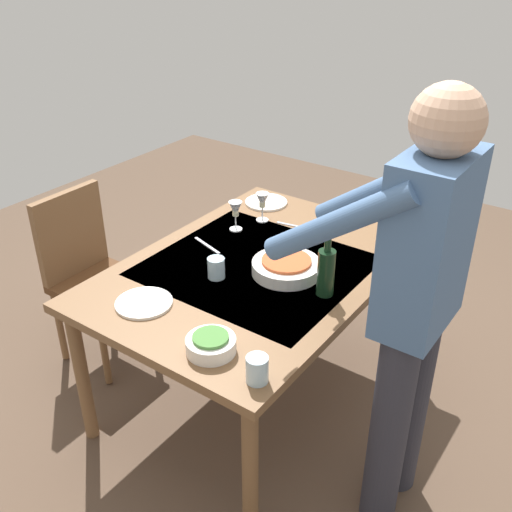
{
  "coord_description": "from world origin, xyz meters",
  "views": [
    {
      "loc": [
        1.85,
        1.31,
        2.06
      ],
      "look_at": [
        0.0,
        0.0,
        0.79
      ],
      "focal_mm": 41.39,
      "sensor_mm": 36.0,
      "label": 1
    }
  ],
  "objects_px": {
    "serving_bowl_pasta": "(286,267)",
    "dinner_plate_far": "(144,303)",
    "wine_glass_right": "(235,211)",
    "person_server": "(413,299)",
    "dinner_plate_near": "(266,202)",
    "water_cup_near_right": "(216,268)",
    "dining_table": "(256,279)",
    "water_cup_near_left": "(257,369)",
    "wine_glass_left": "(262,202)",
    "wine_bottle": "(326,271)",
    "side_bowl_salad": "(211,344)",
    "chair_near": "(88,267)"
  },
  "relations": [
    {
      "from": "dining_table",
      "to": "side_bowl_salad",
      "type": "relative_size",
      "value": 8.25
    },
    {
      "from": "water_cup_near_right",
      "to": "dinner_plate_near",
      "type": "height_order",
      "value": "water_cup_near_right"
    },
    {
      "from": "chair_near",
      "to": "water_cup_near_right",
      "type": "bearing_deg",
      "value": 92.85
    },
    {
      "from": "wine_glass_right",
      "to": "dinner_plate_far",
      "type": "height_order",
      "value": "wine_glass_right"
    },
    {
      "from": "person_server",
      "to": "wine_glass_right",
      "type": "xyz_separation_m",
      "value": [
        -0.42,
        -1.07,
        -0.12
      ]
    },
    {
      "from": "dining_table",
      "to": "water_cup_near_left",
      "type": "xyz_separation_m",
      "value": [
        0.62,
        0.44,
        0.12
      ]
    },
    {
      "from": "person_server",
      "to": "water_cup_near_right",
      "type": "distance_m",
      "value": 0.88
    },
    {
      "from": "person_server",
      "to": "water_cup_near_left",
      "type": "xyz_separation_m",
      "value": [
        0.43,
        -0.34,
        -0.18
      ]
    },
    {
      "from": "side_bowl_salad",
      "to": "dinner_plate_far",
      "type": "relative_size",
      "value": 0.78
    },
    {
      "from": "wine_glass_right",
      "to": "side_bowl_salad",
      "type": "xyz_separation_m",
      "value": [
        0.82,
        0.51,
        -0.07
      ]
    },
    {
      "from": "chair_near",
      "to": "dinner_plate_near",
      "type": "relative_size",
      "value": 3.96
    },
    {
      "from": "serving_bowl_pasta",
      "to": "wine_bottle",
      "type": "bearing_deg",
      "value": 77.87
    },
    {
      "from": "wine_glass_left",
      "to": "dinner_plate_near",
      "type": "height_order",
      "value": "wine_glass_left"
    },
    {
      "from": "water_cup_near_right",
      "to": "wine_glass_right",
      "type": "bearing_deg",
      "value": -153.33
    },
    {
      "from": "person_server",
      "to": "wine_glass_right",
      "type": "distance_m",
      "value": 1.16
    },
    {
      "from": "chair_near",
      "to": "dinner_plate_near",
      "type": "distance_m",
      "value": 1.0
    },
    {
      "from": "wine_bottle",
      "to": "dinner_plate_near",
      "type": "distance_m",
      "value": 0.94
    },
    {
      "from": "wine_glass_right",
      "to": "side_bowl_salad",
      "type": "distance_m",
      "value": 0.97
    },
    {
      "from": "side_bowl_salad",
      "to": "chair_near",
      "type": "bearing_deg",
      "value": -108.04
    },
    {
      "from": "dining_table",
      "to": "wine_glass_left",
      "type": "relative_size",
      "value": 9.83
    },
    {
      "from": "dining_table",
      "to": "water_cup_near_left",
      "type": "relative_size",
      "value": 15.38
    },
    {
      "from": "water_cup_near_right",
      "to": "side_bowl_salad",
      "type": "relative_size",
      "value": 0.51
    },
    {
      "from": "wine_bottle",
      "to": "chair_near",
      "type": "bearing_deg",
      "value": -81.19
    },
    {
      "from": "person_server",
      "to": "wine_bottle",
      "type": "distance_m",
      "value": 0.47
    },
    {
      "from": "dinner_plate_far",
      "to": "water_cup_near_left",
      "type": "bearing_deg",
      "value": 80.37
    },
    {
      "from": "wine_glass_left",
      "to": "water_cup_near_left",
      "type": "bearing_deg",
      "value": 34.06
    },
    {
      "from": "chair_near",
      "to": "wine_glass_left",
      "type": "bearing_deg",
      "value": 132.74
    },
    {
      "from": "chair_near",
      "to": "serving_bowl_pasta",
      "type": "relative_size",
      "value": 3.03
    },
    {
      "from": "wine_glass_left",
      "to": "serving_bowl_pasta",
      "type": "xyz_separation_m",
      "value": [
        0.37,
        0.38,
        -0.07
      ]
    },
    {
      "from": "water_cup_near_left",
      "to": "serving_bowl_pasta",
      "type": "xyz_separation_m",
      "value": [
        -0.64,
        -0.3,
        -0.02
      ]
    },
    {
      "from": "serving_bowl_pasta",
      "to": "dinner_plate_far",
      "type": "height_order",
      "value": "serving_bowl_pasta"
    },
    {
      "from": "wine_glass_right",
      "to": "water_cup_near_right",
      "type": "distance_m",
      "value": 0.46
    },
    {
      "from": "wine_bottle",
      "to": "wine_glass_right",
      "type": "xyz_separation_m",
      "value": [
        -0.26,
        -0.65,
        -0.01
      ]
    },
    {
      "from": "dining_table",
      "to": "serving_bowl_pasta",
      "type": "relative_size",
      "value": 4.95
    },
    {
      "from": "chair_near",
      "to": "wine_bottle",
      "type": "distance_m",
      "value": 1.32
    },
    {
      "from": "chair_near",
      "to": "water_cup_near_left",
      "type": "xyz_separation_m",
      "value": [
        0.4,
        1.35,
        0.26
      ]
    },
    {
      "from": "side_bowl_salad",
      "to": "dinner_plate_far",
      "type": "xyz_separation_m",
      "value": [
        -0.08,
        -0.41,
        -0.03
      ]
    },
    {
      "from": "wine_glass_left",
      "to": "water_cup_near_right",
      "type": "relative_size",
      "value": 1.63
    },
    {
      "from": "water_cup_near_left",
      "to": "dinner_plate_near",
      "type": "height_order",
      "value": "water_cup_near_left"
    },
    {
      "from": "wine_bottle",
      "to": "dinner_plate_far",
      "type": "height_order",
      "value": "wine_bottle"
    },
    {
      "from": "water_cup_near_left",
      "to": "dinner_plate_far",
      "type": "xyz_separation_m",
      "value": [
        -0.11,
        -0.63,
        -0.04
      ]
    },
    {
      "from": "chair_near",
      "to": "wine_glass_right",
      "type": "relative_size",
      "value": 6.03
    },
    {
      "from": "person_server",
      "to": "dinner_plate_near",
      "type": "xyz_separation_m",
      "value": [
        -0.77,
        -1.13,
        -0.22
      ]
    },
    {
      "from": "wine_glass_right",
      "to": "side_bowl_salad",
      "type": "relative_size",
      "value": 0.84
    },
    {
      "from": "wine_glass_left",
      "to": "dinner_plate_far",
      "type": "bearing_deg",
      "value": 3.28
    },
    {
      "from": "water_cup_near_left",
      "to": "side_bowl_salad",
      "type": "distance_m",
      "value": 0.23
    },
    {
      "from": "dining_table",
      "to": "side_bowl_salad",
      "type": "distance_m",
      "value": 0.63
    },
    {
      "from": "water_cup_near_left",
      "to": "water_cup_near_right",
      "type": "distance_m",
      "value": 0.68
    },
    {
      "from": "dining_table",
      "to": "water_cup_near_left",
      "type": "distance_m",
      "value": 0.77
    },
    {
      "from": "dining_table",
      "to": "side_bowl_salad",
      "type": "bearing_deg",
      "value": 20.59
    }
  ]
}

